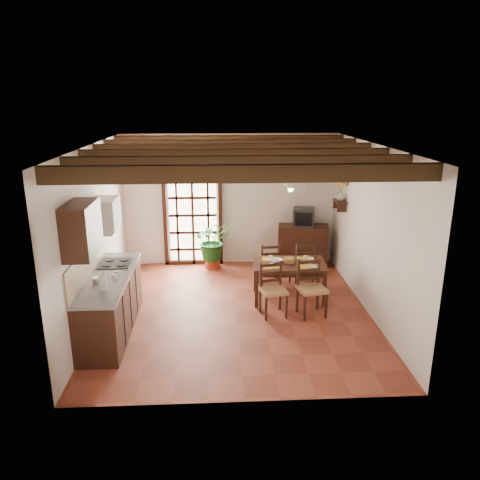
{
  "coord_description": "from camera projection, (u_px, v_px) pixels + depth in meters",
  "views": [
    {
      "loc": [
        -0.32,
        -7.3,
        3.5
      ],
      "look_at": [
        0.1,
        0.4,
        1.15
      ],
      "focal_mm": 35.0,
      "sensor_mm": 36.0,
      "label": 1
    }
  ],
  "objects": [
    {
      "name": "chair_far_right",
      "position": [
        302.0,
        272.0,
        9.04
      ],
      "size": [
        0.48,
        0.46,
        0.89
      ],
      "rotation": [
        0.0,
        0.0,
        3.34
      ],
      "color": "#A67446",
      "rests_on": "ground_plane"
    },
    {
      "name": "room_shell",
      "position": [
        235.0,
        208.0,
        7.48
      ],
      "size": [
        4.52,
        5.02,
        2.81
      ],
      "color": "silver",
      "rests_on": "ground_plane"
    },
    {
      "name": "chair_near_left",
      "position": [
        273.0,
        299.0,
        7.8
      ],
      "size": [
        0.48,
        0.46,
        0.89
      ],
      "rotation": [
        0.0,
        0.0,
        0.2
      ],
      "color": "#A67446",
      "rests_on": "ground_plane"
    },
    {
      "name": "ground_plane",
      "position": [
        235.0,
        311.0,
        8.01
      ],
      "size": [
        5.0,
        5.0,
        0.0
      ],
      "primitive_type": "plane",
      "color": "brown"
    },
    {
      "name": "shelf_flowers",
      "position": [
        341.0,
        186.0,
        9.11
      ],
      "size": [
        0.14,
        0.14,
        0.36
      ],
      "color": "gold",
      "rests_on": "shelf_vase"
    },
    {
      "name": "pendant_lamp",
      "position": [
        291.0,
        185.0,
        7.99
      ],
      "size": [
        0.36,
        0.36,
        0.84
      ],
      "color": "black",
      "rests_on": "room_shell"
    },
    {
      "name": "sideboard",
      "position": [
        303.0,
        246.0,
        10.08
      ],
      "size": [
        1.11,
        0.64,
        0.89
      ],
      "primitive_type": "cube",
      "rotation": [
        0.0,
        0.0,
        -0.17
      ],
      "color": "black",
      "rests_on": "ground_plane"
    },
    {
      "name": "chair_far_left",
      "position": [
        269.0,
        272.0,
        9.04
      ],
      "size": [
        0.44,
        0.43,
        0.88
      ],
      "rotation": [
        0.0,
        0.0,
        3.25
      ],
      "color": "#A67446",
      "rests_on": "ground_plane"
    },
    {
      "name": "ceiling_beams",
      "position": [
        235.0,
        152.0,
        7.22
      ],
      "size": [
        4.5,
        4.34,
        0.2
      ],
      "color": "black",
      "rests_on": "room_shell"
    },
    {
      "name": "kitchen_counter",
      "position": [
        110.0,
        303.0,
        7.19
      ],
      "size": [
        0.64,
        2.25,
        1.38
      ],
      "color": "black",
      "rests_on": "ground_plane"
    },
    {
      "name": "french_door",
      "position": [
        193.0,
        212.0,
        9.96
      ],
      "size": [
        1.26,
        0.11,
        2.32
      ],
      "color": "white",
      "rests_on": "ground_plane"
    },
    {
      "name": "potted_plant",
      "position": [
        212.0,
        242.0,
        9.9
      ],
      "size": [
        2.39,
        2.19,
        2.22
      ],
      "primitive_type": "imported",
      "rotation": [
        0.0,
        0.0,
        0.28
      ],
      "color": "#144C19",
      "rests_on": "ground_plane"
    },
    {
      "name": "table_bowl",
      "position": [
        276.0,
        260.0,
        8.33
      ],
      "size": [
        0.27,
        0.27,
        0.05
      ],
      "primitive_type": "imported",
      "rotation": [
        0.0,
        0.0,
        0.3
      ],
      "color": "white",
      "rests_on": "dining_table"
    },
    {
      "name": "counter_items",
      "position": [
        109.0,
        271.0,
        7.14
      ],
      "size": [
        0.5,
        1.43,
        0.25
      ],
      "color": "black",
      "rests_on": "kitchen_counter"
    },
    {
      "name": "shelf_vase",
      "position": [
        340.0,
        196.0,
        9.17
      ],
      "size": [
        0.15,
        0.15,
        0.15
      ],
      "primitive_type": "imported",
      "color": "#B2BFB2",
      "rests_on": "wall_shelf"
    },
    {
      "name": "fuse_box",
      "position": [
        300.0,
        184.0,
        9.94
      ],
      "size": [
        0.25,
        0.03,
        0.32
      ],
      "primitive_type": "cube",
      "color": "white",
      "rests_on": "room_shell"
    },
    {
      "name": "plant_pot",
      "position": [
        213.0,
        263.0,
        10.04
      ],
      "size": [
        0.36,
        0.36,
        0.22
      ],
      "primitive_type": "cone",
      "color": "maroon",
      "rests_on": "ground_plane"
    },
    {
      "name": "crt_tv",
      "position": [
        304.0,
        217.0,
        9.89
      ],
      "size": [
        0.52,
        0.49,
        0.38
      ],
      "rotation": [
        0.0,
        0.0,
        -0.21
      ],
      "color": "black",
      "rests_on": "sideboard"
    },
    {
      "name": "table_setting",
      "position": [
        289.0,
        264.0,
        8.31
      ],
      "size": [
        0.93,
        0.62,
        0.09
      ],
      "rotation": [
        0.0,
        0.0,
        -0.06
      ],
      "color": "gold",
      "rests_on": "dining_table"
    },
    {
      "name": "dining_table",
      "position": [
        289.0,
        267.0,
        8.32
      ],
      "size": [
        1.32,
        0.89,
        0.69
      ],
      "rotation": [
        0.0,
        0.0,
        -0.06
      ],
      "color": "#381B12",
      "rests_on": "ground_plane"
    },
    {
      "name": "range_hood",
      "position": [
        105.0,
        215.0,
        7.35
      ],
      "size": [
        0.38,
        0.6,
        0.54
      ],
      "color": "white",
      "rests_on": "room_shell"
    },
    {
      "name": "chair_near_right",
      "position": [
        311.0,
        298.0,
        7.79
      ],
      "size": [
        0.51,
        0.49,
        0.95
      ],
      "rotation": [
        0.0,
        0.0,
        0.2
      ],
      "color": "#A67446",
      "rests_on": "ground_plane"
    },
    {
      "name": "framed_picture",
      "position": [
        346.0,
        176.0,
        9.05
      ],
      "size": [
        0.03,
        0.32,
        0.32
      ],
      "color": "brown",
      "rests_on": "room_shell"
    },
    {
      "name": "wall_shelf",
      "position": [
        340.0,
        203.0,
        9.21
      ],
      "size": [
        0.2,
        0.42,
        0.2
      ],
      "color": "black",
      "rests_on": "room_shell"
    },
    {
      "name": "upper_cabinet",
      "position": [
        81.0,
        229.0,
        6.12
      ],
      "size": [
        0.35,
        0.8,
        0.7
      ],
      "primitive_type": "cube",
      "color": "black",
      "rests_on": "room_shell"
    }
  ]
}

